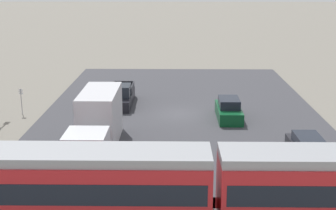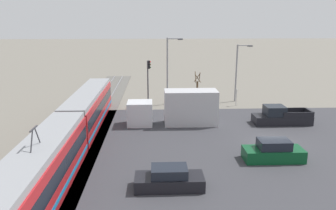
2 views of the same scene
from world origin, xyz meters
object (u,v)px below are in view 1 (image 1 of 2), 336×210
at_px(box_truck, 97,124).
at_px(no_parking_sign, 21,99).
at_px(light_rail_tram, 215,187).
at_px(pickup_truck, 121,97).
at_px(sedan_car_1, 307,149).
at_px(sedan_car_0, 229,110).

xyz_separation_m(box_truck, no_parking_sign, (7.32, -7.67, -0.40)).
xyz_separation_m(light_rail_tram, pickup_truck, (6.39, -19.34, -0.91)).
bearing_deg(light_rail_tram, no_parking_sign, -50.00).
relative_size(light_rail_tram, sedan_car_1, 6.82).
bearing_deg(box_truck, no_parking_sign, -46.31).
bearing_deg(sedan_car_1, sedan_car_0, 115.93).
relative_size(pickup_truck, sedan_car_1, 1.33).
xyz_separation_m(light_rail_tram, sedan_car_0, (-2.36, -15.46, -0.95)).
xyz_separation_m(box_truck, pickup_truck, (-0.27, -10.33, -0.89)).
bearing_deg(no_parking_sign, sedan_car_1, 155.62).
bearing_deg(sedan_car_0, light_rail_tram, 81.33).
xyz_separation_m(light_rail_tram, sedan_car_1, (-6.22, -7.51, -1.03)).
distance_m(pickup_truck, no_parking_sign, 8.06).
bearing_deg(sedan_car_1, box_truck, 173.39).
distance_m(pickup_truck, sedan_car_0, 9.57).
distance_m(light_rail_tram, pickup_truck, 20.39).
distance_m(sedan_car_1, no_parking_sign, 22.20).
xyz_separation_m(light_rail_tram, box_truck, (6.66, -9.00, -0.01)).
bearing_deg(sedan_car_0, box_truck, 35.60).
height_order(box_truck, no_parking_sign, box_truck).
relative_size(box_truck, pickup_truck, 1.55).
height_order(light_rail_tram, no_parking_sign, light_rail_tram).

